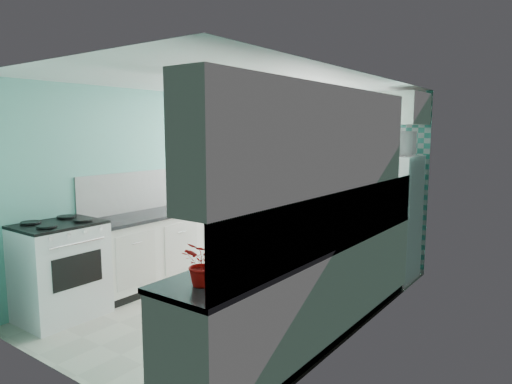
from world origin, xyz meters
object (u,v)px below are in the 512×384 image
Objects in this scene: fridge at (388,217)px; sink at (364,223)px; ceiling_light at (189,95)px; fruit_bowl at (249,264)px; potted_plant at (204,264)px; stove at (60,269)px; microwave at (391,143)px.

sink is at bearing -86.91° from fridge.
ceiling_light is 1.38× the size of fruit_bowl.
fruit_bowl is 0.52m from potted_plant.
fridge reaches higher than stove.
fridge is 2.89× the size of microwave.
fridge is 3.20m from fruit_bowl.
stove is at bearing -139.02° from sink.
fruit_bowl is 3.30m from microwave.
ceiling_light is 2.40m from sink.
stove is (-2.31, -3.34, -0.30)m from fridge.
stove is at bearing -176.41° from fruit_bowl.
potted_plant is (2.40, -0.36, 0.57)m from stove.
fridge is at bearing 91.40° from potted_plant.
ceiling_light is 0.61× the size of microwave.
microwave is at bearing 51.46° from stove.
fruit_bowl is at bearing -90.51° from fridge.
sink is at bearing 39.88° from stove.
ceiling_light is 2.29m from stove.
fridge is 0.98m from microwave.
sink is 2.09× the size of fruit_bowl.
potted_plant is (1.20, -1.11, -1.23)m from ceiling_light.
ceiling_light reaches higher than stove.
microwave is (0.00, 0.00, 0.98)m from fridge.
fruit_bowl is 0.45× the size of microwave.
microwave reaches higher than sink.
potted_plant is at bearing -92.89° from sink.
stove is 2.44m from fruit_bowl.
sink is (2.40, 2.30, 0.41)m from stove.
potted_plant is at bearing -90.73° from fridge.
ceiling_light is 1.14× the size of potted_plant.
microwave is at bearing 91.62° from fruit_bowl.
ceiling_light is 0.66× the size of sink.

